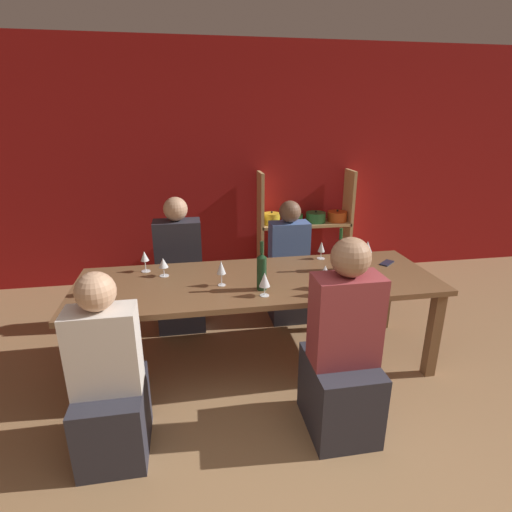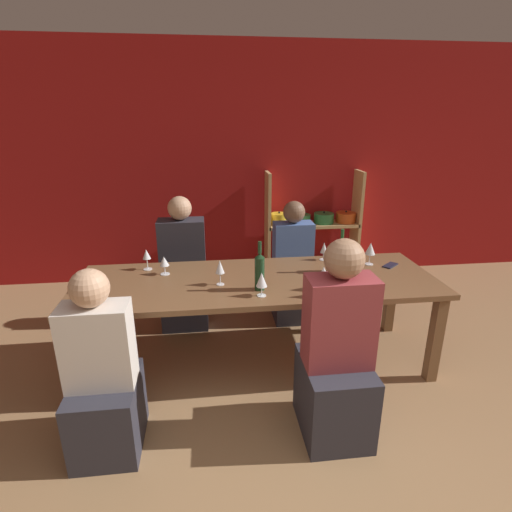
% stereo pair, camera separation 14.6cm
% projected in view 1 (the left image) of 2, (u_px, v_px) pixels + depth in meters
% --- Properties ---
extents(wall_back_red, '(8.80, 0.06, 2.70)m').
position_uv_depth(wall_back_red, '(238.00, 166.00, 4.66)').
color(wall_back_red, '#A31919').
rests_on(wall_back_red, ground_plane).
extents(shelf_unit, '(1.13, 0.30, 1.30)m').
position_uv_depth(shelf_unit, '(305.00, 239.00, 4.89)').
color(shelf_unit, tan).
rests_on(shelf_unit, ground_plane).
extents(dining_table, '(2.71, 0.91, 0.74)m').
position_uv_depth(dining_table, '(258.00, 288.00, 3.05)').
color(dining_table, brown).
rests_on(dining_table, ground_plane).
extents(wine_bottle_green, '(0.07, 0.07, 0.36)m').
position_uv_depth(wine_bottle_green, '(262.00, 271.00, 2.79)').
color(wine_bottle_green, '#19381E').
rests_on(wine_bottle_green, dining_table).
extents(wine_bottle_dark, '(0.07, 0.07, 0.35)m').
position_uv_depth(wine_bottle_dark, '(340.00, 254.00, 3.15)').
color(wine_bottle_dark, '#1E4C23').
rests_on(wine_bottle_dark, dining_table).
extents(wine_glass_empty_a, '(0.08, 0.08, 0.17)m').
position_uv_depth(wine_glass_empty_a, '(325.00, 272.00, 2.82)').
color(wine_glass_empty_a, white).
rests_on(wine_glass_empty_a, dining_table).
extents(wine_glass_white_a, '(0.07, 0.07, 0.17)m').
position_uv_depth(wine_glass_white_a, '(145.00, 257.00, 3.13)').
color(wine_glass_white_a, white).
rests_on(wine_glass_white_a, dining_table).
extents(wine_glass_red_a, '(0.07, 0.07, 0.15)m').
position_uv_depth(wine_glass_red_a, '(321.00, 247.00, 3.42)').
color(wine_glass_red_a, white).
rests_on(wine_glass_red_a, dining_table).
extents(wine_glass_white_b, '(0.08, 0.08, 0.19)m').
position_uv_depth(wine_glass_white_b, '(367.00, 247.00, 3.32)').
color(wine_glass_white_b, white).
rests_on(wine_glass_white_b, dining_table).
extents(wine_glass_white_c, '(0.07, 0.07, 0.19)m').
position_uv_depth(wine_glass_white_c, '(221.00, 268.00, 2.86)').
color(wine_glass_white_c, white).
rests_on(wine_glass_white_c, dining_table).
extents(wine_glass_red_b, '(0.08, 0.08, 0.17)m').
position_uv_depth(wine_glass_red_b, '(265.00, 280.00, 2.70)').
color(wine_glass_red_b, white).
rests_on(wine_glass_red_b, dining_table).
extents(wine_glass_white_d, '(0.07, 0.07, 0.16)m').
position_uv_depth(wine_glass_white_d, '(323.00, 281.00, 2.71)').
color(wine_glass_white_d, white).
rests_on(wine_glass_white_d, dining_table).
extents(wine_glass_red_c, '(0.07, 0.07, 0.17)m').
position_uv_depth(wine_glass_red_c, '(89.00, 278.00, 2.71)').
color(wine_glass_red_c, white).
rests_on(wine_glass_red_c, dining_table).
extents(wine_glass_white_e, '(0.07, 0.07, 0.15)m').
position_uv_depth(wine_glass_white_e, '(163.00, 264.00, 3.04)').
color(wine_glass_white_e, white).
rests_on(wine_glass_white_e, dining_table).
extents(cell_phone, '(0.16, 0.15, 0.01)m').
position_uv_depth(cell_phone, '(387.00, 263.00, 3.34)').
color(cell_phone, '#1E2338').
rests_on(cell_phone, dining_table).
extents(person_near_a, '(0.40, 0.50, 1.28)m').
position_uv_depth(person_near_a, '(342.00, 363.00, 2.44)').
color(person_near_a, '#2D2D38').
rests_on(person_near_a, ground_plane).
extents(person_far_a, '(0.37, 0.46, 1.17)m').
position_uv_depth(person_far_a, '(288.00, 275.00, 3.91)').
color(person_far_a, '#2D2D38').
rests_on(person_far_a, ground_plane).
extents(person_near_b, '(0.38, 0.47, 1.15)m').
position_uv_depth(person_near_b, '(110.00, 390.00, 2.27)').
color(person_near_b, '#2D2D38').
rests_on(person_near_b, ground_plane).
extents(person_far_b, '(0.42, 0.53, 1.23)m').
position_uv_depth(person_far_b, '(180.00, 279.00, 3.77)').
color(person_far_b, '#2D2D38').
rests_on(person_far_b, ground_plane).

